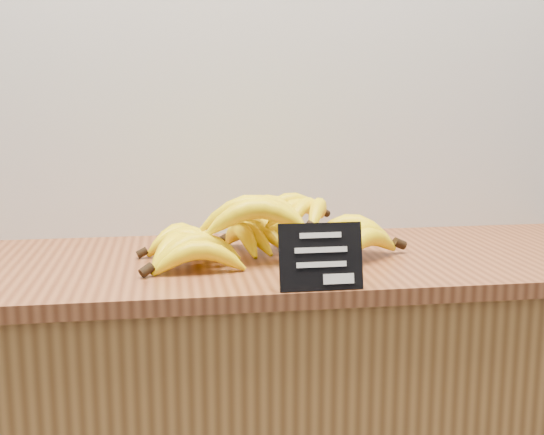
{
  "coord_description": "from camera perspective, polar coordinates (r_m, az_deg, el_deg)",
  "views": [
    {
      "loc": [
        -0.31,
        1.4,
        1.26
      ],
      "look_at": [
        -0.11,
        2.7,
        1.02
      ],
      "focal_mm": 45.0,
      "sensor_mm": 36.0,
      "label": 1
    }
  ],
  "objects": [
    {
      "name": "banana_pile",
      "position": [
        1.37,
        -0.91,
        -1.27
      ],
      "size": [
        0.55,
        0.35,
        0.13
      ],
      "color": "#FFEA0A",
      "rests_on": "counter_top"
    },
    {
      "name": "counter_top",
      "position": [
        1.4,
        -0.31,
        -3.87
      ],
      "size": [
        1.52,
        0.54,
        0.03
      ],
      "primitive_type": "cube",
      "color": "brown",
      "rests_on": "counter"
    },
    {
      "name": "chalkboard_sign",
      "position": [
        1.16,
        4.11,
        -3.29
      ],
      "size": [
        0.14,
        0.03,
        0.11
      ],
      "primitive_type": "cube",
      "rotation": [
        -0.22,
        0.0,
        0.0
      ],
      "color": "black",
      "rests_on": "counter_top"
    }
  ]
}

